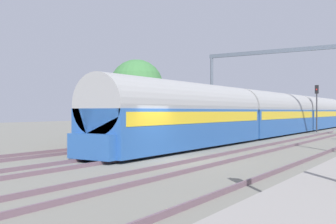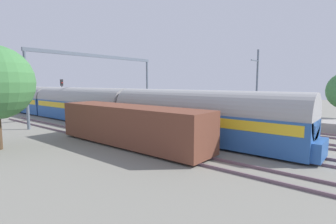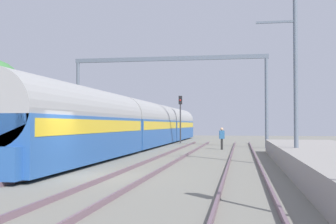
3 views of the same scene
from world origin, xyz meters
name	(u,v)px [view 3 (image 3 of 3)]	position (x,y,z in m)	size (l,w,h in m)	color
ground	(77,177)	(0.00, 0.00, 0.00)	(120.00, 120.00, 0.00)	slate
track_west	(25,174)	(-2.09, 0.00, 0.08)	(1.52, 60.00, 0.16)	#6A515E
track_east	(130,176)	(2.09, 0.00, 0.08)	(1.52, 60.00, 0.16)	#6A515E
track_far_east	(245,178)	(6.28, 0.00, 0.08)	(1.52, 60.00, 0.16)	#6A515E
passenger_train	(147,124)	(-2.09, 21.87, 1.97)	(2.93, 49.20, 3.82)	#28569E
freight_car	(32,133)	(-6.28, 8.69, 1.47)	(2.80, 13.00, 2.70)	brown
person_crossing	(222,136)	(4.68, 18.36, 1.03)	(0.44, 0.31, 1.73)	black
railway_signal_far	(180,113)	(-0.17, 29.63, 3.20)	(0.36, 0.30, 5.00)	#2D2D33
catenary_gantry	(169,79)	(0.00, 21.06, 5.93)	(16.95, 0.28, 7.86)	slate
catenary_pole_east_mid	(295,78)	(8.63, 5.10, 4.15)	(1.90, 0.20, 8.00)	slate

